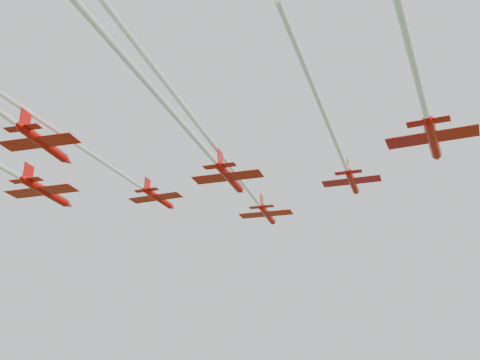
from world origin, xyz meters
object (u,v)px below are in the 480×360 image
(jet_lead, at_px, (238,177))
(jet_row2_right, at_px, (340,152))
(jet_row3_right, at_px, (423,102))
(jet_row3_mid, at_px, (178,119))
(jet_row2_left, at_px, (87,151))

(jet_lead, relative_size, jet_row2_right, 1.37)
(jet_row2_right, xyz_separation_m, jet_row3_right, (9.91, -15.25, -2.58))
(jet_row3_mid, bearing_deg, jet_lead, 92.82)
(jet_row3_mid, relative_size, jet_row3_right, 1.39)
(jet_row3_mid, bearing_deg, jet_row2_right, 55.30)
(jet_lead, distance_m, jet_row3_mid, 24.06)
(jet_row2_left, xyz_separation_m, jet_row2_right, (29.37, 10.17, 0.34))
(jet_row2_left, distance_m, jet_row3_mid, 18.52)
(jet_row3_mid, xyz_separation_m, jet_row3_right, (23.38, 4.06, 0.37))
(jet_lead, height_order, jet_row2_left, jet_lead)
(jet_row2_left, relative_size, jet_row3_mid, 1.04)
(jet_row2_left, relative_size, jet_row2_right, 1.39)
(jet_row3_right, bearing_deg, jet_row3_mid, -164.85)
(jet_row2_right, height_order, jet_row3_right, jet_row2_right)
(jet_lead, xyz_separation_m, jet_row2_right, (14.57, -4.52, -0.14))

